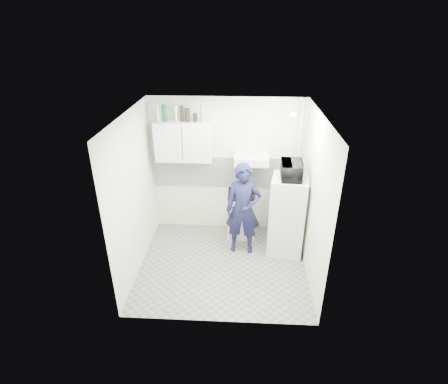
{
  "coord_description": "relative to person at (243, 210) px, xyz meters",
  "views": [
    {
      "loc": [
        0.29,
        -4.79,
        3.82
      ],
      "look_at": [
        0.01,
        0.3,
        1.25
      ],
      "focal_mm": 28.0,
      "sensor_mm": 36.0,
      "label": 1
    }
  ],
  "objects": [
    {
      "name": "bottle_b",
      "position": [
        -1.39,
        0.61,
        1.51
      ],
      "size": [
        0.07,
        0.07,
        0.28
      ],
      "primitive_type": "cylinder",
      "color": "#144C1E",
      "rests_on": "upper_cabinet"
    },
    {
      "name": "canister_a",
      "position": [
        -1.0,
        0.61,
        1.48
      ],
      "size": [
        0.09,
        0.09,
        0.22
      ],
      "primitive_type": "cylinder",
      "color": "black",
      "rests_on": "upper_cabinet"
    },
    {
      "name": "range_hood",
      "position": [
        0.12,
        0.54,
        0.73
      ],
      "size": [
        0.6,
        0.5,
        0.14
      ],
      "primitive_type": "cube",
      "color": "silver",
      "rests_on": "wall_back"
    },
    {
      "name": "backsplash",
      "position": [
        -0.33,
        0.77,
        0.36
      ],
      "size": [
        2.74,
        0.03,
        0.6
      ],
      "primitive_type": "cube",
      "color": "white",
      "rests_on": "wall_back"
    },
    {
      "name": "ceiling",
      "position": [
        -0.33,
        -0.46,
        1.76
      ],
      "size": [
        2.8,
        2.8,
        0.0
      ],
      "primitive_type": "plane",
      "color": "white",
      "rests_on": "wall_back"
    },
    {
      "name": "wall_back",
      "position": [
        -0.33,
        0.79,
        0.46
      ],
      "size": [
        2.8,
        0.0,
        2.8
      ],
      "primitive_type": "plane",
      "rotation": [
        1.57,
        0.0,
        0.0
      ],
      "color": "beige",
      "rests_on": "floor"
    },
    {
      "name": "pipe_a",
      "position": [
        0.97,
        0.71,
        0.46
      ],
      "size": [
        0.05,
        0.05,
        2.6
      ],
      "primitive_type": "cylinder",
      "color": "silver",
      "rests_on": "floor"
    },
    {
      "name": "ceiling_spot_fixture",
      "position": [
        0.67,
        -0.26,
        1.73
      ],
      "size": [
        0.1,
        0.1,
        0.02
      ],
      "primitive_type": "cylinder",
      "color": "white",
      "rests_on": "ceiling"
    },
    {
      "name": "floor",
      "position": [
        -0.33,
        -0.46,
        -0.84
      ],
      "size": [
        2.8,
        2.8,
        0.0
      ],
      "primitive_type": "plane",
      "color": "gray",
      "rests_on": "ground"
    },
    {
      "name": "microwave",
      "position": [
        0.77,
        0.04,
        0.74
      ],
      "size": [
        0.51,
        0.36,
        0.28
      ],
      "primitive_type": "imported",
      "rotation": [
        0.0,
        0.0,
        1.53
      ],
      "color": "black",
      "rests_on": "fridge"
    },
    {
      "name": "stove_top",
      "position": [
        -0.03,
        0.54,
        0.02
      ],
      "size": [
        0.51,
        0.51,
        0.03
      ],
      "primitive_type": "cube",
      "color": "black",
      "rests_on": "stove"
    },
    {
      "name": "stove",
      "position": [
        -0.03,
        0.54,
        -0.41
      ],
      "size": [
        0.53,
        0.53,
        0.85
      ],
      "primitive_type": "cube",
      "color": "silver",
      "rests_on": "floor"
    },
    {
      "name": "fridge",
      "position": [
        0.77,
        0.04,
        -0.12
      ],
      "size": [
        0.69,
        0.69,
        1.44
      ],
      "primitive_type": "cube",
      "rotation": [
        0.0,
        0.0,
        -0.17
      ],
      "color": "silver",
      "rests_on": "floor"
    },
    {
      "name": "saucepan",
      "position": [
        -0.06,
        0.51,
        0.09
      ],
      "size": [
        0.18,
        0.18,
        0.1
      ],
      "primitive_type": "cylinder",
      "color": "silver",
      "rests_on": "stove_top"
    },
    {
      "name": "upper_cabinet",
      "position": [
        -1.08,
        0.61,
        1.01
      ],
      "size": [
        1.0,
        0.35,
        0.7
      ],
      "primitive_type": "cube",
      "color": "silver",
      "rests_on": "wall_back"
    },
    {
      "name": "bottle_a",
      "position": [
        -1.5,
        0.61,
        1.51
      ],
      "size": [
        0.07,
        0.07,
        0.29
      ],
      "primitive_type": "cylinder",
      "color": "#B2B7BC",
      "rests_on": "upper_cabinet"
    },
    {
      "name": "wall_right",
      "position": [
        1.07,
        -0.46,
        0.46
      ],
      "size": [
        0.0,
        2.6,
        2.6
      ],
      "primitive_type": "plane",
      "rotation": [
        1.57,
        0.0,
        -1.57
      ],
      "color": "beige",
      "rests_on": "floor"
    },
    {
      "name": "pipe_b",
      "position": [
        0.85,
        0.71,
        0.46
      ],
      "size": [
        0.04,
        0.04,
        2.6
      ],
      "primitive_type": "cylinder",
      "color": "silver",
      "rests_on": "floor"
    },
    {
      "name": "person",
      "position": [
        0.0,
        0.0,
        0.0
      ],
      "size": [
        0.63,
        0.44,
        1.67
      ],
      "primitive_type": "imported",
      "rotation": [
        0.0,
        0.0,
        -0.06
      ],
      "color": "#141636",
      "rests_on": "floor"
    },
    {
      "name": "bottle_d",
      "position": [
        -1.09,
        0.61,
        1.5
      ],
      "size": [
        0.06,
        0.06,
        0.27
      ],
      "primitive_type": "cylinder",
      "color": "black",
      "rests_on": "upper_cabinet"
    },
    {
      "name": "wall_left",
      "position": [
        -1.73,
        -0.46,
        0.46
      ],
      "size": [
        0.0,
        2.6,
        2.6
      ],
      "primitive_type": "plane",
      "rotation": [
        1.57,
        0.0,
        1.57
      ],
      "color": "beige",
      "rests_on": "floor"
    },
    {
      "name": "bottle_c",
      "position": [
        -1.19,
        0.61,
        1.51
      ],
      "size": [
        0.07,
        0.07,
        0.29
      ],
      "primitive_type": "cylinder",
      "color": "silver",
      "rests_on": "upper_cabinet"
    },
    {
      "name": "canister_b",
      "position": [
        -0.86,
        0.61,
        1.43
      ],
      "size": [
        0.07,
        0.07,
        0.14
      ],
      "primitive_type": "cylinder",
      "color": "black",
      "rests_on": "upper_cabinet"
    },
    {
      "name": "bottle_e",
      "position": [
        -0.73,
        0.61,
        1.51
      ],
      "size": [
        0.07,
        0.07,
        0.29
      ],
      "primitive_type": "cylinder",
      "color": "silver",
      "rests_on": "upper_cabinet"
    }
  ]
}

